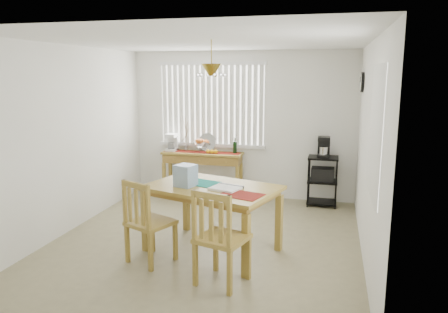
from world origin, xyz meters
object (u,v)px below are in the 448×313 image
(dining_table, at_px, (212,194))
(chair_right, at_px, (220,238))
(sideboard, at_px, (203,163))
(chair_left, at_px, (148,222))
(wire_cart, at_px, (323,176))
(cart_items, at_px, (324,147))

(dining_table, distance_m, chair_right, 0.94)
(sideboard, bearing_deg, chair_left, -86.20)
(wire_cart, xyz_separation_m, dining_table, (-1.29, -2.31, 0.24))
(wire_cart, height_order, chair_left, chair_left)
(dining_table, relative_size, chair_left, 1.78)
(sideboard, bearing_deg, dining_table, -70.51)
(dining_table, bearing_deg, cart_items, 60.97)
(chair_left, bearing_deg, chair_right, -18.89)
(dining_table, height_order, chair_right, chair_right)
(wire_cart, relative_size, dining_table, 0.47)
(chair_right, bearing_deg, wire_cart, 73.07)
(sideboard, xyz_separation_m, cart_items, (2.11, -0.02, 0.38))
(chair_left, xyz_separation_m, chair_right, (0.96, -0.33, 0.02))
(cart_items, bearing_deg, chair_left, -124.06)
(cart_items, bearing_deg, chair_right, -106.88)
(dining_table, height_order, chair_left, chair_left)
(sideboard, distance_m, wire_cart, 2.11)
(cart_items, bearing_deg, wire_cart, -90.00)
(sideboard, xyz_separation_m, dining_table, (0.83, -2.33, 0.13))
(chair_left, height_order, chair_right, chair_right)
(sideboard, distance_m, cart_items, 2.15)
(wire_cart, relative_size, cart_items, 2.43)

